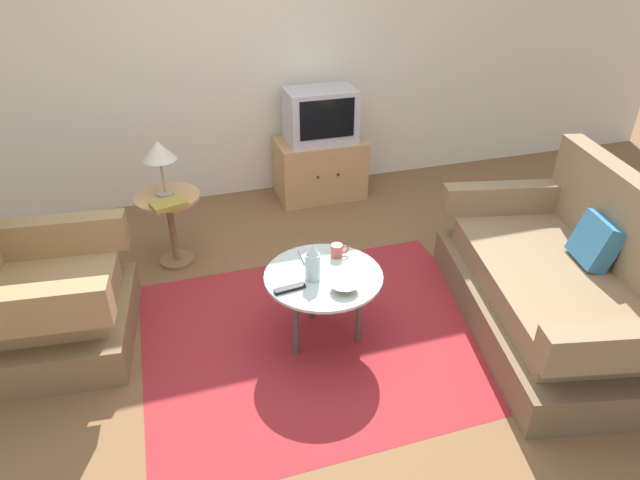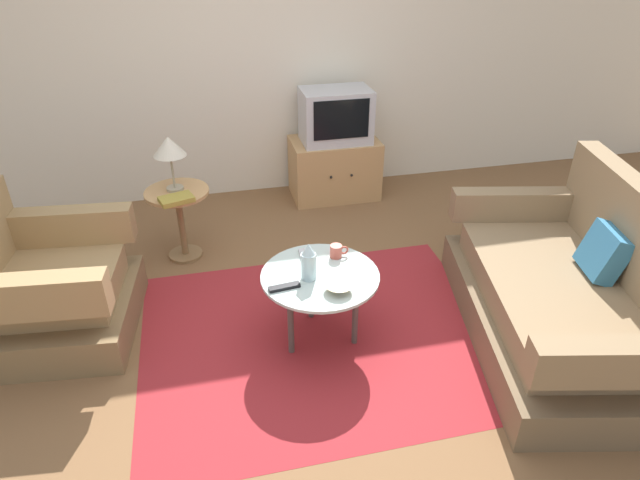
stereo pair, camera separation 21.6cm
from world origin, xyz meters
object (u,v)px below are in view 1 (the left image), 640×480
tv_remote_silver (305,256)px  book (168,204)px  table_lamp (159,152)px  vase (313,262)px  side_table (170,215)px  armchair (40,303)px  tv_stand (320,168)px  couch (562,286)px  television (320,116)px  bowl (344,287)px  coffee_table (323,281)px  tv_remote_dark (290,288)px  mug (337,250)px

tv_remote_silver → book: bearing=-134.8°
table_lamp → vase: (0.73, -1.20, -0.29)m
side_table → armchair: bearing=-138.3°
tv_stand → tv_remote_silver: (-0.64, -1.74, 0.21)m
couch → television: size_ratio=3.12×
side_table → bowl: size_ratio=3.48×
coffee_table → table_lamp: bearing=124.3°
television → book: bearing=-145.6°
side_table → tv_stand: (1.38, 0.78, -0.13)m
table_lamp → bowl: (0.87, -1.35, -0.38)m
tv_remote_silver → side_table: bearing=-140.5°
coffee_table → bowl: size_ratio=4.35×
television → vase: 2.06m
side_table → book: book is taller
couch → tv_remote_silver: size_ratio=12.44×
vase → book: size_ratio=0.88×
television → tv_remote_dark: size_ratio=3.29×
tv_stand → book: (-1.38, -0.96, 0.30)m
coffee_table → armchair: bearing=164.8°
armchair → tv_remote_dark: bearing=75.1°
book → television: bearing=16.6°
armchair → tv_stand: 2.65m
bowl → tv_remote_dark: size_ratio=0.88×
television → mug: size_ratio=5.18×
couch → side_table: (-2.23, 1.48, 0.09)m
tv_stand → table_lamp: table_lamp is taller
coffee_table → tv_remote_silver: 0.22m
coffee_table → tv_stand: bearing=73.3°
tv_remote_dark → book: book is taller
tv_stand → bowl: (-0.52, -2.12, 0.22)m
tv_remote_dark → mug: bearing=-152.1°
side_table → television: (1.38, 0.76, 0.37)m
table_lamp → tv_remote_dark: 1.45m
television → book: television is taller
vase → mug: vase is taller
television → book: size_ratio=2.29×
mug → bowl: size_ratio=0.73×
table_lamp → tv_remote_dark: size_ratio=2.21×
vase → tv_remote_dark: vase is taller
vase → armchair: bearing=163.3°
tv_remote_silver → armchair: bearing=-97.1°
tv_remote_dark → book: bearing=-68.8°
television → tv_remote_silver: size_ratio=3.99×
tv_stand → mug: 1.85m
mug → book: book is taller
side_table → tv_remote_silver: side_table is taller
couch → table_lamp: size_ratio=4.65×
coffee_table → side_table: (-0.80, 1.16, -0.02)m
vase → book: (-0.72, 1.00, -0.01)m
armchair → couch: size_ratio=0.53×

